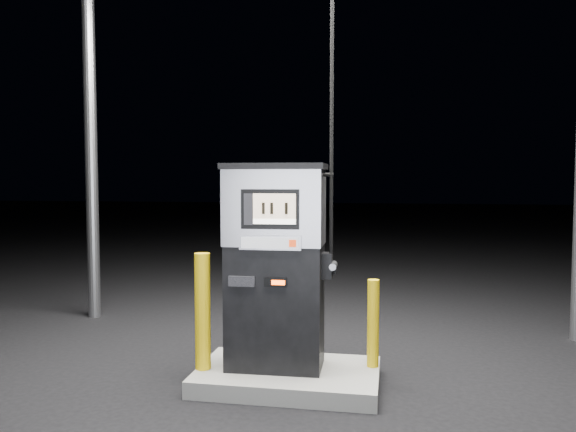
# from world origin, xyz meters

# --- Properties ---
(ground) EXTENTS (80.00, 80.00, 0.00)m
(ground) POSITION_xyz_m (0.00, 0.00, 0.00)
(ground) COLOR black
(ground) RESTS_ON ground
(pump_island) EXTENTS (1.60, 1.00, 0.15)m
(pump_island) POSITION_xyz_m (0.00, 0.00, 0.07)
(pump_island) COLOR slate
(pump_island) RESTS_ON ground
(fuel_dispenser) EXTENTS (1.00, 0.57, 3.76)m
(fuel_dispenser) POSITION_xyz_m (-0.12, 0.03, 1.08)
(fuel_dispenser) COLOR black
(fuel_dispenser) RESTS_ON pump_island
(bollard_left) EXTENTS (0.17, 0.17, 1.03)m
(bollard_left) POSITION_xyz_m (-0.74, -0.14, 0.67)
(bollard_left) COLOR #E3BA0C
(bollard_left) RESTS_ON pump_island
(bollard_right) EXTENTS (0.14, 0.14, 0.79)m
(bollard_right) POSITION_xyz_m (0.74, 0.19, 0.54)
(bollard_right) COLOR #E3BA0C
(bollard_right) RESTS_ON pump_island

